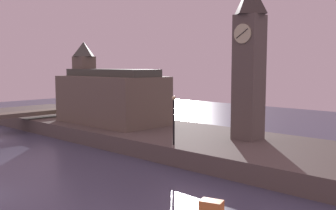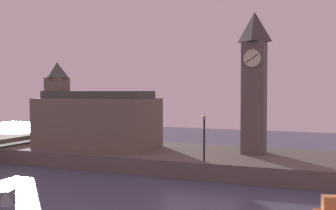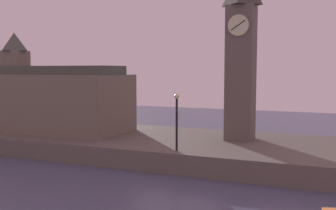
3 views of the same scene
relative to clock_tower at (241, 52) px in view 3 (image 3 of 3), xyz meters
name	(u,v)px [view 3 (image 3 of 3)]	position (x,y,z in m)	size (l,w,h in m)	color
far_embankment	(165,146)	(-6.13, -1.38, -7.90)	(70.00, 12.00, 1.50)	#5B544C
clock_tower	(241,52)	(0.00, 0.00, 0.00)	(2.40, 2.44, 13.82)	#5B544C
parliament_hall	(56,99)	(-17.01, -2.00, -4.11)	(12.74, 6.75, 9.35)	#6B6051
streetlamp	(177,116)	(-3.13, -6.33, -4.62)	(0.36, 0.36, 4.08)	black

